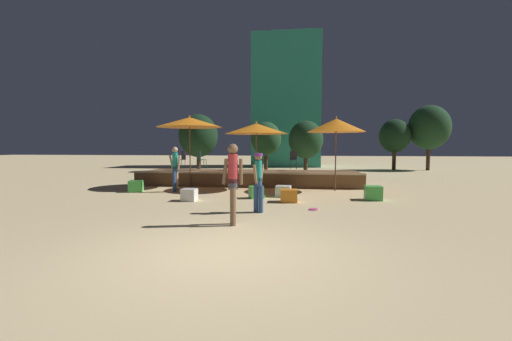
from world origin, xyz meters
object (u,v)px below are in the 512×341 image
cube_seat_0 (289,196)px  cube_seat_2 (283,191)px  cube_seat_3 (256,192)px  bistro_chair_0 (182,158)px  bistro_chair_2 (201,158)px  background_tree_1 (266,139)px  frisbee_disc (313,209)px  background_tree_0 (306,140)px  cube_seat_5 (136,186)px  bistro_chair_1 (293,158)px  background_tree_4 (429,127)px  person_2 (233,180)px  background_tree_2 (198,136)px  background_tree_3 (395,136)px  bistro_chair_3 (234,158)px  cube_seat_4 (189,195)px  cube_seat_1 (373,193)px  person_0 (175,167)px  patio_umbrella_2 (336,125)px  patio_umbrella_1 (256,129)px  patio_umbrella_0 (190,122)px  person_1 (258,180)px

cube_seat_0 → cube_seat_2: 1.20m
cube_seat_3 → bistro_chair_0: size_ratio=0.66×
bistro_chair_2 → background_tree_1: (2.39, 8.88, 1.14)m
bistro_chair_2 → frisbee_disc: size_ratio=3.52×
background_tree_0 → cube_seat_5: bearing=-121.1°
bistro_chair_1 → background_tree_4: bearing=43.9°
cube_seat_0 → cube_seat_2: bearing=101.9°
person_2 → background_tree_1: bearing=174.8°
background_tree_4 → background_tree_2: bearing=-168.6°
bistro_chair_2 → background_tree_4: bearing=-95.3°
background_tree_1 → background_tree_2: (-4.73, -1.71, 0.20)m
person_2 → bistro_chair_2: size_ratio=2.09×
background_tree_0 → background_tree_3: 7.32m
bistro_chair_3 → frisbee_disc: 7.96m
cube_seat_3 → cube_seat_4: bearing=-157.4°
cube_seat_1 → person_0: person_0 is taller
bistro_chair_2 → background_tree_2: (-2.35, 7.17, 1.34)m
patio_umbrella_2 → cube_seat_3: patio_umbrella_2 is taller
patio_umbrella_1 → background_tree_4: size_ratio=0.58×
patio_umbrella_0 → background_tree_4: bearing=41.5°
cube_seat_2 → background_tree_1: (-2.07, 13.37, 2.18)m
cube_seat_5 → cube_seat_3: bearing=-11.2°
frisbee_disc → background_tree_2: size_ratio=0.06×
cube_seat_0 → cube_seat_1: bearing=15.8°
frisbee_disc → cube_seat_2: bearing=111.8°
cube_seat_2 → patio_umbrella_1: bearing=122.7°
patio_umbrella_2 → person_2: bearing=-114.1°
bistro_chair_0 → bistro_chair_2: 0.97m
person_0 → patio_umbrella_0: bearing=12.4°
cube_seat_2 → frisbee_disc: cube_seat_2 is taller
person_1 → background_tree_0: (1.40, 14.83, 1.36)m
bistro_chair_0 → background_tree_1: bearing=105.2°
cube_seat_0 → background_tree_4: bearing=58.8°
cube_seat_1 → background_tree_4: background_tree_4 is taller
background_tree_3 → background_tree_2: bearing=-167.8°
cube_seat_3 → cube_seat_2: bearing=28.8°
person_0 → bistro_chair_0: size_ratio=1.99×
cube_seat_0 → cube_seat_1: (2.82, 0.80, 0.03)m
patio_umbrella_1 → bistro_chair_1: size_ratio=3.17×
cube_seat_3 → background_tree_2: (-5.88, 12.17, 2.36)m
cube_seat_5 → bistro_chair_3: bistro_chair_3 is taller
person_0 → person_1: (3.83, -3.77, -0.09)m
patio_umbrella_1 → cube_seat_2: 3.31m
person_0 → background_tree_0: (5.23, 11.06, 1.28)m
patio_umbrella_0 → cube_seat_4: size_ratio=6.67×
background_tree_3 → bistro_chair_3: bearing=-134.8°
patio_umbrella_0 → background_tree_4: background_tree_4 is taller
cube_seat_1 → background_tree_2: 15.75m
person_0 → background_tree_2: bearing=26.7°
cube_seat_5 → background_tree_4: size_ratio=0.12×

